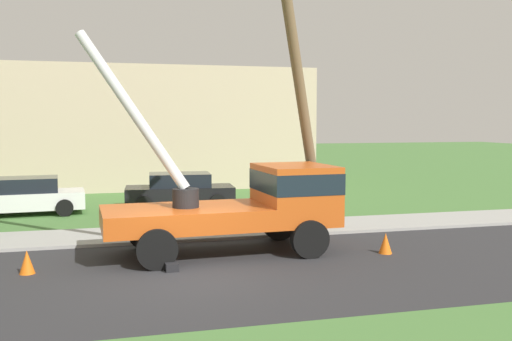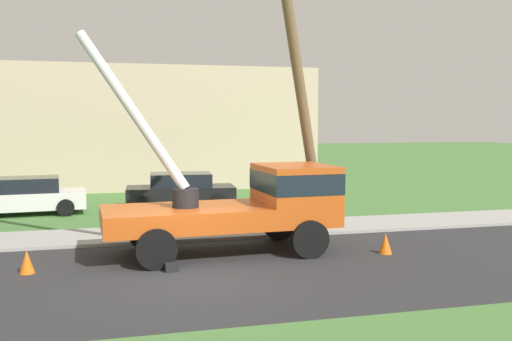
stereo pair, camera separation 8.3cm
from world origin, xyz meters
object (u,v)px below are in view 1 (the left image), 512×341
Objects in this scene: parked_sedan_black at (180,190)px; leaning_utility_pole at (300,91)px; parked_sedan_white at (24,196)px; traffic_cone_ahead at (385,243)px; utility_truck at (250,200)px; traffic_cone_curbside at (315,231)px; traffic_cone_behind at (27,262)px.

leaning_utility_pole is at bearing -68.83° from parked_sedan_black.
parked_sedan_white is at bearing 142.09° from leaning_utility_pole.
leaning_utility_pole is 5.15m from traffic_cone_ahead.
leaning_utility_pole is 1.93× the size of parked_sedan_white.
leaning_utility_pole is at bearing -37.91° from parked_sedan_white.
utility_truck is 1.52× the size of parked_sedan_black.
parked_sedan_white is (-10.31, 9.37, 0.43)m from traffic_cone_ahead.
traffic_cone_curbside is at bearing -52.84° from leaning_utility_pole.
parked_sedan_black is (-3.11, 7.59, 0.43)m from traffic_cone_curbside.
utility_truck reaches higher than parked_sedan_white.
leaning_utility_pole is at bearing 35.60° from utility_truck.
parked_sedan_black is at bearing 63.24° from traffic_cone_behind.
parked_sedan_black reaches higher than traffic_cone_behind.
traffic_cone_curbside is 8.21m from parked_sedan_black.
leaning_utility_pole is 15.55× the size of traffic_cone_ahead.
leaning_utility_pole is 8.91m from traffic_cone_behind.
parked_sedan_black reaches higher than traffic_cone_curbside.
parked_sedan_black is at bearing 3.11° from parked_sedan_white.
traffic_cone_ahead is 1.00× the size of traffic_cone_curbside.
traffic_cone_ahead is at bearing -1.60° from traffic_cone_behind.
traffic_cone_behind is 8.08m from traffic_cone_curbside.
leaning_utility_pole reaches higher than traffic_cone_ahead.
traffic_cone_ahead is (1.57, -2.56, -4.19)m from leaning_utility_pole.
traffic_cone_curbside is 11.64m from parked_sedan_white.
traffic_cone_behind is 1.00× the size of traffic_cone_curbside.
traffic_cone_ahead is 1.00× the size of traffic_cone_behind.
traffic_cone_ahead is 13.94m from parked_sedan_white.
traffic_cone_curbside is at bearing 13.23° from traffic_cone_behind.
traffic_cone_ahead is 10.63m from parked_sedan_black.
traffic_cone_curbside is at bearing -38.64° from parked_sedan_white.
utility_truck is 1.52× the size of parked_sedan_white.
leaning_utility_pole is 8.52m from parked_sedan_black.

